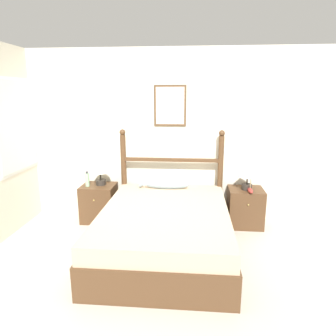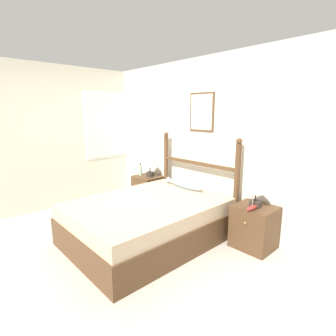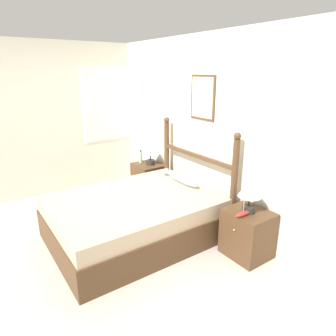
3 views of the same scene
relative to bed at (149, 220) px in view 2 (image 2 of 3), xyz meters
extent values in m
plane|color=#B7AD9E|center=(-0.06, -0.59, -0.28)|extent=(16.00, 16.00, 0.00)
cube|color=beige|center=(-0.06, 1.14, 1.00)|extent=(6.40, 0.06, 2.55)
cube|color=#4C3823|center=(-0.03, 1.10, 1.46)|extent=(0.47, 0.02, 0.59)
cube|color=beige|center=(-0.03, 1.09, 1.46)|extent=(0.41, 0.01, 0.53)
cube|color=beige|center=(-2.19, -0.59, 1.00)|extent=(0.06, 6.40, 2.55)
cube|color=white|center=(-2.16, 0.66, 1.19)|extent=(0.01, 0.97, 1.32)
cube|color=silver|center=(-2.15, 0.66, 1.19)|extent=(0.01, 0.89, 1.24)
cube|color=#4C331E|center=(0.00, 0.00, -0.09)|extent=(1.53, 2.06, 0.36)
cube|color=tan|center=(0.00, 0.00, 0.18)|extent=(1.49, 2.02, 0.19)
cylinder|color=#4C331E|center=(-0.73, 0.99, 0.38)|extent=(0.08, 0.08, 1.31)
sphere|color=#4C331E|center=(-0.73, 0.99, 1.07)|extent=(0.09, 0.09, 0.09)
cylinder|color=#4C331E|center=(0.73, 0.99, 0.38)|extent=(0.08, 0.08, 1.31)
sphere|color=#4C331E|center=(0.73, 0.99, 1.07)|extent=(0.09, 0.09, 0.09)
cube|color=#4C331E|center=(0.00, 0.99, 0.67)|extent=(1.45, 0.06, 0.05)
cube|color=#4C331E|center=(-1.10, 0.86, 0.00)|extent=(0.50, 0.44, 0.56)
sphere|color=tan|center=(-1.10, 0.63, 0.13)|extent=(0.02, 0.02, 0.02)
cube|color=#4C331E|center=(1.10, 0.86, 0.00)|extent=(0.50, 0.44, 0.56)
sphere|color=tan|center=(1.10, 0.63, 0.13)|extent=(0.02, 0.02, 0.02)
cylinder|color=#2D2823|center=(-1.06, 0.89, 0.33)|extent=(0.15, 0.15, 0.08)
cylinder|color=#2D2823|center=(-1.06, 0.89, 0.42)|extent=(0.02, 0.02, 0.11)
cone|color=beige|center=(-1.06, 0.89, 0.56)|extent=(0.26, 0.26, 0.17)
cylinder|color=#2D2823|center=(1.10, 0.84, 0.33)|extent=(0.15, 0.15, 0.08)
cylinder|color=#2D2823|center=(1.10, 0.84, 0.42)|extent=(0.02, 0.02, 0.11)
cone|color=beige|center=(1.10, 0.84, 0.56)|extent=(0.26, 0.26, 0.17)
cylinder|color=#99C699|center=(-1.24, 0.80, 0.38)|extent=(0.06, 0.06, 0.20)
sphere|color=#333338|center=(-1.24, 0.80, 0.50)|extent=(0.04, 0.04, 0.04)
ellipsoid|color=maroon|center=(1.13, 0.72, 0.31)|extent=(0.07, 0.24, 0.05)
cylinder|color=#997F56|center=(1.13, 0.72, 0.43)|extent=(0.01, 0.01, 0.18)
ellipsoid|color=#8499A3|center=(-0.05, 0.79, 0.35)|extent=(0.65, 0.10, 0.13)
cone|color=#8499A3|center=(-0.41, 0.79, 0.35)|extent=(0.08, 0.11, 0.11)
camera|label=1|loc=(0.32, -3.35, 1.61)|focal=32.00mm
camera|label=2|loc=(2.65, -2.09, 1.46)|focal=28.00mm
camera|label=3|loc=(3.07, -1.64, 1.81)|focal=32.00mm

